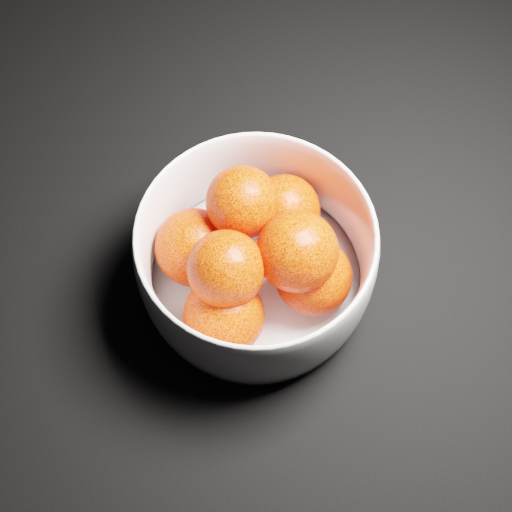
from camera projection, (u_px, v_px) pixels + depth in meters
bowl at (256, 259)px, 0.57m from camera, size 0.19×0.19×0.09m
orange_pile at (254, 255)px, 0.56m from camera, size 0.16×0.14×0.10m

